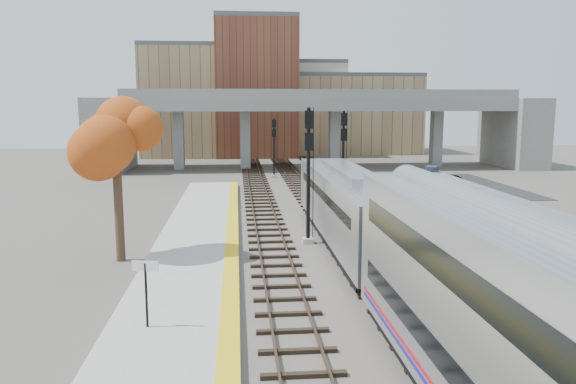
{
  "coord_description": "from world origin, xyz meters",
  "views": [
    {
      "loc": [
        -5.01,
        -23.78,
        7.69
      ],
      "look_at": [
        -1.97,
        9.55,
        2.5
      ],
      "focal_mm": 35.0,
      "sensor_mm": 36.0,
      "label": 1
    }
  ],
  "objects_px": {
    "signal_mast_far": "(274,150)",
    "tree": "(115,138)",
    "signal_mast_mid": "(343,159)",
    "car_b": "(454,182)",
    "locomotive": "(348,205)",
    "car_a": "(409,186)",
    "signal_mast_near": "(308,176)",
    "car_c": "(431,173)"
  },
  "relations": [
    {
      "from": "car_a",
      "to": "locomotive",
      "type": "bearing_deg",
      "value": -114.96
    },
    {
      "from": "signal_mast_mid",
      "to": "signal_mast_far",
      "type": "bearing_deg",
      "value": 103.07
    },
    {
      "from": "signal_mast_mid",
      "to": "signal_mast_near",
      "type": "bearing_deg",
      "value": -109.9
    },
    {
      "from": "locomotive",
      "to": "car_c",
      "type": "height_order",
      "value": "locomotive"
    },
    {
      "from": "signal_mast_far",
      "to": "car_b",
      "type": "bearing_deg",
      "value": -29.31
    },
    {
      "from": "locomotive",
      "to": "signal_mast_far",
      "type": "xyz_separation_m",
      "value": [
        -2.1,
        29.71,
        0.71
      ]
    },
    {
      "from": "locomotive",
      "to": "signal_mast_mid",
      "type": "xyz_separation_m",
      "value": [
        2.0,
        12.04,
        1.37
      ]
    },
    {
      "from": "locomotive",
      "to": "car_b",
      "type": "bearing_deg",
      "value": 55.5
    },
    {
      "from": "signal_mast_mid",
      "to": "car_a",
      "type": "bearing_deg",
      "value": 41.61
    },
    {
      "from": "car_a",
      "to": "tree",
      "type": "bearing_deg",
      "value": -134.41
    },
    {
      "from": "signal_mast_far",
      "to": "car_b",
      "type": "xyz_separation_m",
      "value": [
        16.25,
        -9.12,
        -2.39
      ]
    },
    {
      "from": "locomotive",
      "to": "car_c",
      "type": "xyz_separation_m",
      "value": [
        14.19,
        26.88,
        -1.57
      ]
    },
    {
      "from": "signal_mast_mid",
      "to": "tree",
      "type": "bearing_deg",
      "value": -134.78
    },
    {
      "from": "locomotive",
      "to": "signal_mast_mid",
      "type": "height_order",
      "value": "signal_mast_mid"
    },
    {
      "from": "locomotive",
      "to": "signal_mast_far",
      "type": "bearing_deg",
      "value": 94.04
    },
    {
      "from": "locomotive",
      "to": "signal_mast_near",
      "type": "distance_m",
      "value": 2.72
    },
    {
      "from": "signal_mast_near",
      "to": "signal_mast_mid",
      "type": "relative_size",
      "value": 1.04
    },
    {
      "from": "car_a",
      "to": "car_b",
      "type": "relative_size",
      "value": 0.94
    },
    {
      "from": "signal_mast_far",
      "to": "tree",
      "type": "height_order",
      "value": "tree"
    },
    {
      "from": "tree",
      "to": "locomotive",
      "type": "bearing_deg",
      "value": 9.19
    },
    {
      "from": "signal_mast_far",
      "to": "tree",
      "type": "relative_size",
      "value": 0.76
    },
    {
      "from": "locomotive",
      "to": "tree",
      "type": "bearing_deg",
      "value": -170.81
    },
    {
      "from": "car_a",
      "to": "signal_mast_near",
      "type": "bearing_deg",
      "value": -120.96
    },
    {
      "from": "car_a",
      "to": "car_c",
      "type": "distance_m",
      "value": 9.8
    },
    {
      "from": "car_b",
      "to": "signal_mast_mid",
      "type": "bearing_deg",
      "value": -173.34
    },
    {
      "from": "signal_mast_near",
      "to": "tree",
      "type": "distance_m",
      "value": 10.36
    },
    {
      "from": "signal_mast_far",
      "to": "car_a",
      "type": "relative_size",
      "value": 1.99
    },
    {
      "from": "signal_mast_mid",
      "to": "car_a",
      "type": "distance_m",
      "value": 10.11
    },
    {
      "from": "car_b",
      "to": "tree",
      "type": "bearing_deg",
      "value": -167.58
    },
    {
      "from": "locomotive",
      "to": "car_a",
      "type": "xyz_separation_m",
      "value": [
        9.2,
        18.44,
        -1.7
      ]
    },
    {
      "from": "signal_mast_mid",
      "to": "car_c",
      "type": "height_order",
      "value": "signal_mast_mid"
    },
    {
      "from": "signal_mast_near",
      "to": "car_a",
      "type": "relative_size",
      "value": 2.39
    },
    {
      "from": "locomotive",
      "to": "tree",
      "type": "relative_size",
      "value": 2.3
    },
    {
      "from": "signal_mast_near",
      "to": "signal_mast_far",
      "type": "height_order",
      "value": "signal_mast_near"
    },
    {
      "from": "signal_mast_far",
      "to": "car_a",
      "type": "distance_m",
      "value": 16.14
    },
    {
      "from": "tree",
      "to": "car_c",
      "type": "relative_size",
      "value": 1.81
    },
    {
      "from": "signal_mast_far",
      "to": "tree",
      "type": "bearing_deg",
      "value": -107.15
    },
    {
      "from": "signal_mast_far",
      "to": "signal_mast_near",
      "type": "bearing_deg",
      "value": -90.0
    },
    {
      "from": "signal_mast_near",
      "to": "car_c",
      "type": "height_order",
      "value": "signal_mast_near"
    },
    {
      "from": "signal_mast_near",
      "to": "locomotive",
      "type": "bearing_deg",
      "value": -18.91
    },
    {
      "from": "signal_mast_far",
      "to": "signal_mast_mid",
      "type": "bearing_deg",
      "value": -76.93
    },
    {
      "from": "car_c",
      "to": "signal_mast_far",
      "type": "bearing_deg",
      "value": -171.76
    }
  ]
}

